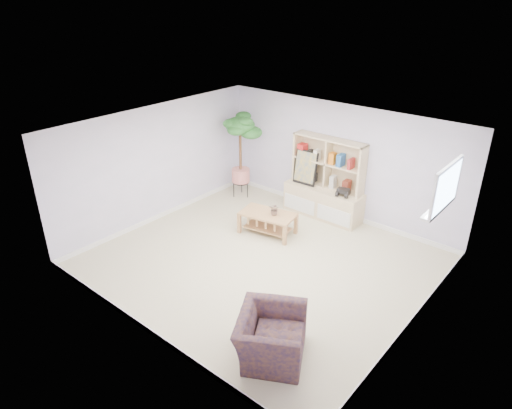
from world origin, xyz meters
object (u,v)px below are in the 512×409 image
Objects in this scene: floor_tree at (240,156)px; coffee_table at (268,223)px; armchair at (271,333)px; storage_unit at (325,179)px.

coffee_table is at bearing -32.27° from floor_tree.
storage_unit is at bearing -5.71° from armchair.
floor_tree is (-1.60, 1.01, 0.76)m from coffee_table.
storage_unit reaches higher than coffee_table.
armchair is (3.71, -3.60, -0.61)m from floor_tree.
storage_unit reaches higher than armchair.
storage_unit is at bearing 9.94° from floor_tree.
coffee_table is at bearing 10.39° from armchair.
coffee_table is 2.04m from floor_tree.
floor_tree reaches higher than storage_unit.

